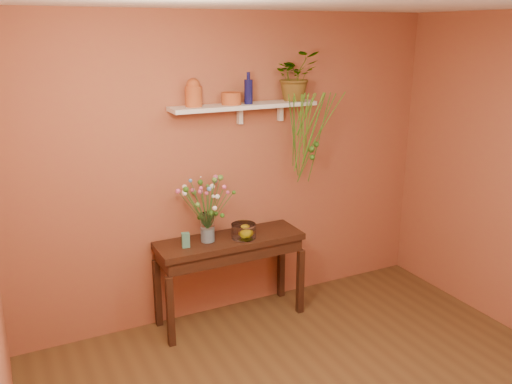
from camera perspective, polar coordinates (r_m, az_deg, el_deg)
name	(u,v)px	position (r m, az deg, el deg)	size (l,w,h in m)	color
room	(376,245)	(3.18, 12.62, -5.51)	(4.04, 4.04, 2.70)	brown
sideboard	(230,250)	(4.77, -2.78, -6.16)	(1.30, 0.42, 0.79)	#371C10
wall_shelf	(245,106)	(4.61, -1.14, 9.09)	(1.30, 0.24, 0.19)	white
terracotta_jug	(193,93)	(4.44, -6.66, 10.39)	(0.17, 0.17, 0.23)	#BA451D
terracotta_pot	(231,98)	(4.55, -2.63, 9.90)	(0.17, 0.17, 0.10)	#BA451D
blue_bottle	(248,91)	(4.58, -0.81, 10.67)	(0.08, 0.08, 0.26)	#0F1044
spider_plant	(295,76)	(4.83, 4.21, 12.22)	(0.39, 0.33, 0.43)	#2E6419
plant_fronds	(309,137)	(4.79, 5.65, 5.80)	(0.64, 0.37, 0.82)	#2E6419
glass_vase	(208,230)	(4.62, -5.17, -4.00)	(0.12, 0.12, 0.25)	white
bouquet	(206,195)	(4.53, -5.38, -0.30)	(0.46, 0.43, 0.47)	#386B28
glass_bowl	(244,231)	(4.70, -1.33, -4.21)	(0.21, 0.21, 0.13)	white
lemon	(245,232)	(4.71, -1.16, -4.32)	(0.08, 0.08, 0.08)	yellow
carton	(186,240)	(4.53, -7.48, -5.09)	(0.06, 0.05, 0.13)	#33607B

